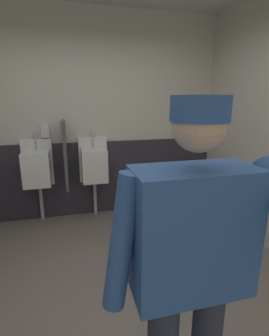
{
  "coord_description": "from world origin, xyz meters",
  "views": [
    {
      "loc": [
        -0.28,
        -1.76,
        1.65
      ],
      "look_at": [
        0.09,
        -0.32,
        1.25
      ],
      "focal_mm": 27.25,
      "sensor_mm": 36.0,
      "label": 1
    }
  ],
  "objects": [
    {
      "name": "soap_dispenser",
      "position": [
        -0.59,
        1.82,
        1.25
      ],
      "size": [
        0.1,
        0.07,
        0.18
      ],
      "primitive_type": "cube",
      "color": "silver"
    },
    {
      "name": "ground_plane",
      "position": [
        0.0,
        0.0,
        -0.02
      ],
      "size": [
        4.27,
        4.33,
        0.04
      ],
      "primitive_type": "cube",
      "color": "slate"
    },
    {
      "name": "wainscot_band_back",
      "position": [
        0.0,
        1.85,
        0.54
      ],
      "size": [
        3.67,
        0.03,
        1.07
      ],
      "primitive_type": "cube",
      "color": "#2D2833",
      "rests_on": "ground_plane"
    },
    {
      "name": "urinal_middle",
      "position": [
        0.02,
        1.7,
        0.78
      ],
      "size": [
        0.4,
        0.34,
        1.24
      ],
      "color": "white",
      "rests_on": "ground_plane"
    },
    {
      "name": "person",
      "position": [
        0.18,
        -0.93,
        0.99
      ],
      "size": [
        0.71,
        0.6,
        1.67
      ],
      "color": "#2D3342",
      "rests_on": "ground_plane"
    },
    {
      "name": "privacy_divider_panel",
      "position": [
        -0.35,
        1.63,
        0.95
      ],
      "size": [
        0.04,
        0.4,
        0.9
      ],
      "primitive_type": "cube",
      "color": "#4C4C51"
    },
    {
      "name": "wall_back",
      "position": [
        0.0,
        1.92,
        1.41
      ],
      "size": [
        4.27,
        0.12,
        2.81
      ],
      "primitive_type": "cube",
      "color": "beige",
      "rests_on": "ground_plane"
    },
    {
      "name": "urinal_left",
      "position": [
        -0.73,
        1.7,
        0.78
      ],
      "size": [
        0.4,
        0.34,
        1.24
      ],
      "color": "white",
      "rests_on": "ground_plane"
    }
  ]
}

